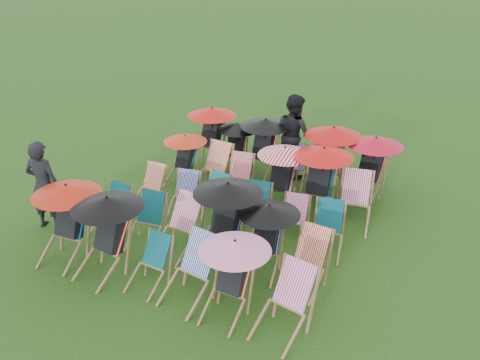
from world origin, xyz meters
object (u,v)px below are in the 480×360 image
at_px(deckchair_0, 65,221).
at_px(deckchair_5, 284,304).
at_px(person_left, 44,185).
at_px(person_rear, 294,135).
at_px(deckchair_29, 369,167).

distance_m(deckchair_0, deckchair_5, 4.14).
distance_m(person_left, person_rear, 5.55).
distance_m(deckchair_0, deckchair_29, 6.19).
xyz_separation_m(deckchair_0, deckchair_29, (4.11, 4.62, -0.02)).
relative_size(deckchair_0, deckchair_5, 1.36).
height_order(deckchair_0, deckchair_29, deckchair_0).
xyz_separation_m(deckchair_5, person_left, (-5.23, 0.70, 0.40)).
xyz_separation_m(deckchair_0, deckchair_5, (4.13, -0.06, -0.24)).
xyz_separation_m(deckchair_5, deckchair_29, (-0.02, 4.68, 0.22)).
height_order(deckchair_5, person_rear, person_rear).
xyz_separation_m(deckchair_29, person_left, (-5.21, -3.99, 0.18)).
bearing_deg(deckchair_5, person_rear, 120.85).
relative_size(deckchair_0, person_left, 0.78).
bearing_deg(deckchair_29, deckchair_5, -80.38).
bearing_deg(deckchair_0, deckchair_5, -4.31).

